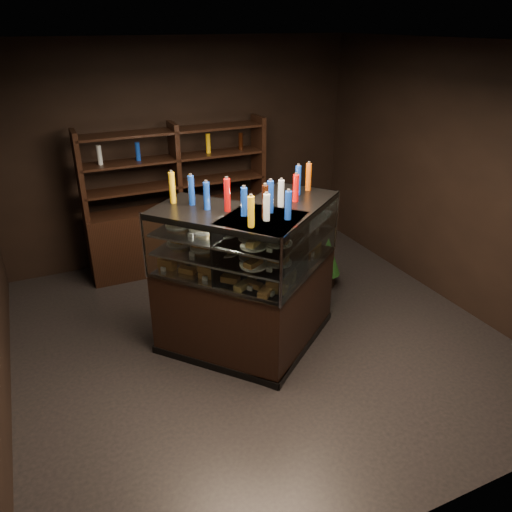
{
  "coord_description": "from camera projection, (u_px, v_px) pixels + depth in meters",
  "views": [
    {
      "loc": [
        -1.94,
        -4.19,
        3.17
      ],
      "look_at": [
        -0.2,
        -0.39,
        1.19
      ],
      "focal_mm": 35.0,
      "sensor_mm": 36.0,
      "label": 1
    }
  ],
  "objects": [
    {
      "name": "back_shelving",
      "position": [
        179.0,
        226.0,
        6.87
      ],
      "size": [
        2.46,
        0.42,
        2.0
      ],
      "rotation": [
        0.0,
        0.0,
        0.0
      ],
      "color": "black",
      "rests_on": "ground"
    },
    {
      "name": "ground",
      "position": [
        257.0,
        335.0,
        5.53
      ],
      "size": [
        5.0,
        5.0,
        0.0
      ],
      "primitive_type": "plane",
      "color": "black",
      "rests_on": "ground"
    },
    {
      "name": "display_case",
      "position": [
        253.0,
        304.0,
        5.13
      ],
      "size": [
        2.07,
        1.56,
        1.57
      ],
      "rotation": [
        0.0,
        0.0,
        -0.1
      ],
      "color": "black",
      "rests_on": "ground"
    },
    {
      "name": "bottles_top",
      "position": [
        253.0,
        195.0,
        4.62
      ],
      "size": [
        1.45,
        0.95,
        0.3
      ],
      "color": "black",
      "rests_on": "display_case"
    },
    {
      "name": "food_display",
      "position": [
        253.0,
        245.0,
        4.83
      ],
      "size": [
        1.63,
        1.09,
        0.48
      ],
      "color": "#DE9D4F",
      "rests_on": "display_case"
    },
    {
      "name": "potted_conifer",
      "position": [
        327.0,
        255.0,
        6.41
      ],
      "size": [
        0.35,
        0.35,
        0.76
      ],
      "rotation": [
        0.0,
        0.0,
        -0.19
      ],
      "color": "black",
      "rests_on": "ground"
    },
    {
      "name": "room_shell",
      "position": [
        258.0,
        164.0,
        4.7
      ],
      "size": [
        5.02,
        5.02,
        3.01
      ],
      "color": "black",
      "rests_on": "ground"
    }
  ]
}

